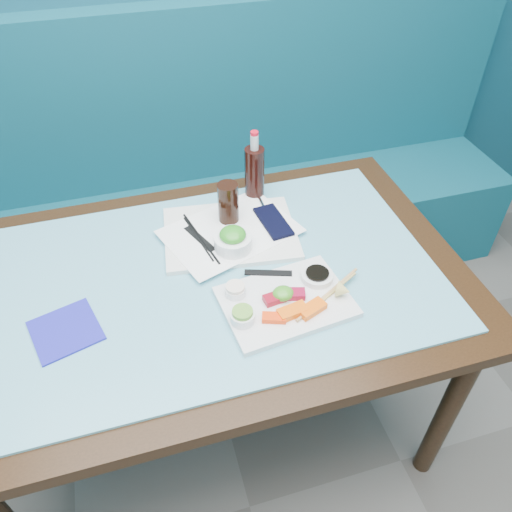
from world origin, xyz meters
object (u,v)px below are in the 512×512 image
object	(u,v)px
seaweed_bowl	(233,242)
blue_napkin	(66,331)
booth_bench	(177,209)
sashimi_plate	(286,302)
cola_bottle_body	(254,174)
cola_glass	(228,203)
dining_table	(216,298)
serving_tray	(230,233)

from	to	relation	value
seaweed_bowl	blue_napkin	world-z (taller)	seaweed_bowl
booth_bench	blue_napkin	xyz separation A→B (m)	(-0.39, -0.93, 0.39)
sashimi_plate	cola_bottle_body	size ratio (longest dim) A/B	1.82
seaweed_bowl	cola_glass	bearing A→B (deg)	81.25
seaweed_bowl	cola_bottle_body	world-z (taller)	cola_bottle_body
seaweed_bowl	blue_napkin	bearing A→B (deg)	-160.40
seaweed_bowl	cola_glass	size ratio (longest dim) A/B	0.85
sashimi_plate	cola_bottle_body	distance (m)	0.49
sashimi_plate	booth_bench	bearing A→B (deg)	92.47
sashimi_plate	blue_napkin	xyz separation A→B (m)	(-0.55, 0.07, -0.01)
sashimi_plate	seaweed_bowl	bearing A→B (deg)	102.44
booth_bench	cola_glass	size ratio (longest dim) A/B	23.29
sashimi_plate	cola_glass	distance (m)	0.38
sashimi_plate	seaweed_bowl	world-z (taller)	seaweed_bowl
dining_table	sashimi_plate	xyz separation A→B (m)	(0.16, -0.16, 0.10)
booth_bench	cola_bottle_body	distance (m)	0.73
cola_bottle_body	cola_glass	bearing A→B (deg)	-135.71
cola_glass	booth_bench	bearing A→B (deg)	98.61
cola_glass	cola_bottle_body	xyz separation A→B (m)	(0.11, 0.11, 0.01)
seaweed_bowl	cola_bottle_body	size ratio (longest dim) A/B	0.61
blue_napkin	serving_tray	bearing A→B (deg)	26.78
cola_glass	seaweed_bowl	bearing A→B (deg)	-98.75
seaweed_bowl	cola_glass	xyz separation A→B (m)	(0.02, 0.13, 0.04)
sashimi_plate	blue_napkin	distance (m)	0.55
cola_glass	sashimi_plate	bearing A→B (deg)	-80.63
sashimi_plate	serving_tray	distance (m)	0.32
booth_bench	sashimi_plate	size ratio (longest dim) A/B	9.24
seaweed_bowl	dining_table	bearing A→B (deg)	-133.66
dining_table	blue_napkin	world-z (taller)	blue_napkin
sashimi_plate	cola_bottle_body	xyz separation A→B (m)	(0.05, 0.48, 0.08)
sashimi_plate	seaweed_bowl	size ratio (longest dim) A/B	2.98
dining_table	cola_glass	xyz separation A→B (m)	(0.10, 0.21, 0.17)
sashimi_plate	serving_tray	size ratio (longest dim) A/B	0.83
dining_table	seaweed_bowl	size ratio (longest dim) A/B	12.84
booth_bench	blue_napkin	size ratio (longest dim) A/B	19.36
booth_bench	serving_tray	size ratio (longest dim) A/B	7.71
booth_bench	cola_bottle_body	xyz separation A→B (m)	(0.21, -0.52, 0.47)
serving_tray	blue_napkin	distance (m)	0.54
dining_table	seaweed_bowl	world-z (taller)	seaweed_bowl
booth_bench	sashimi_plate	xyz separation A→B (m)	(0.16, -0.99, 0.39)
dining_table	cola_bottle_body	size ratio (longest dim) A/B	7.84
serving_tray	cola_glass	bearing A→B (deg)	86.68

